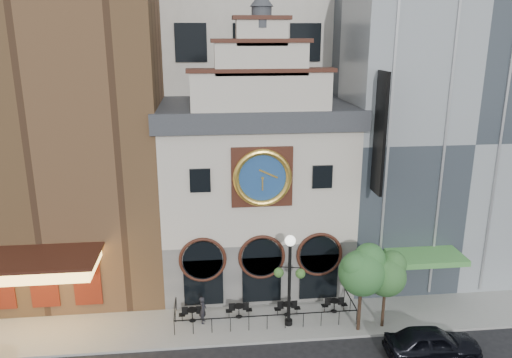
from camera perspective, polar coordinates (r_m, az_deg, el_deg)
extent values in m
plane|color=black|center=(29.24, 1.60, -18.31)|extent=(120.00, 120.00, 0.00)
cube|color=gray|center=(31.27, 0.96, -15.61)|extent=(44.00, 5.00, 0.15)
cube|color=#605E5B|center=(35.12, -0.14, -8.00)|extent=(12.00, 8.00, 4.00)
cube|color=beige|center=(33.24, -0.15, 0.67)|extent=(12.00, 8.00, 7.00)
cube|color=#2D3035|center=(32.38, -0.15, 7.68)|extent=(12.60, 8.60, 1.20)
cube|color=#391A11|center=(29.09, 0.69, 0.23)|extent=(3.60, 0.25, 3.60)
cylinder|color=navy|center=(28.96, 0.73, 0.15)|extent=(3.10, 0.12, 3.10)
torus|color=gold|center=(28.88, 0.75, 0.11)|extent=(3.46, 0.36, 3.46)
cylinder|color=#2D3035|center=(28.45, 0.64, 18.00)|extent=(1.10, 1.10, 1.10)
cube|color=brown|center=(35.41, -22.20, 8.70)|extent=(14.00, 12.00, 25.00)
cube|color=#FFBF59|center=(30.44, -24.36, -9.00)|extent=(7.00, 3.40, 0.70)
cube|color=#391A11|center=(30.26, -24.46, -8.22)|extent=(7.40, 3.80, 0.15)
cube|color=#641B0D|center=(32.77, -23.03, -11.28)|extent=(5.60, 0.15, 2.60)
cube|color=gray|center=(38.13, 19.43, 5.63)|extent=(14.00, 12.00, 20.00)
cube|color=#4F9C47|center=(32.57, 18.86, -8.46)|extent=(4.50, 2.40, 0.35)
cube|color=black|center=(29.14, 13.98, 5.03)|extent=(0.18, 1.60, 7.00)
cylinder|color=black|center=(30.72, -7.31, -14.61)|extent=(0.68, 0.68, 0.03)
cylinder|color=black|center=(30.91, -7.29, -15.20)|extent=(0.06, 0.06, 0.72)
cylinder|color=black|center=(30.87, -1.97, -14.31)|extent=(0.68, 0.68, 0.03)
cylinder|color=black|center=(31.06, -1.96, -14.90)|extent=(0.06, 0.06, 0.72)
cylinder|color=black|center=(31.10, 3.60, -14.09)|extent=(0.68, 0.68, 0.03)
cylinder|color=black|center=(31.29, 3.59, -14.67)|extent=(0.06, 0.06, 0.72)
cylinder|color=black|center=(31.75, 8.96, -13.59)|extent=(0.68, 0.68, 0.03)
cylinder|color=black|center=(31.93, 8.93, -14.16)|extent=(0.06, 0.06, 0.72)
imported|color=black|center=(29.31, 19.54, -17.26)|extent=(5.10, 2.22, 1.71)
imported|color=black|center=(30.46, -6.08, -14.66)|extent=(0.49, 0.66, 1.66)
cylinder|color=black|center=(29.33, 3.83, -12.01)|extent=(0.18, 0.18, 5.12)
cylinder|color=black|center=(30.55, 3.74, -15.99)|extent=(0.45, 0.45, 0.31)
sphere|color=white|center=(28.13, 3.93, -7.05)|extent=(0.61, 0.61, 0.61)
sphere|color=#345622|center=(29.00, 2.62, -10.63)|extent=(0.57, 0.57, 0.57)
sphere|color=#345622|center=(28.97, 5.09, -10.71)|extent=(0.57, 0.57, 0.57)
cylinder|color=#382619|center=(29.98, 11.73, -14.22)|extent=(0.20, 0.20, 2.80)
sphere|color=#275F26|center=(28.94, 11.99, -10.46)|extent=(2.60, 2.60, 2.60)
sphere|color=#275F26|center=(29.05, 12.84, -8.88)|extent=(1.80, 1.80, 1.80)
sphere|color=#275F26|center=(28.44, 11.39, -9.81)|extent=(1.60, 1.60, 1.60)
cylinder|color=#382619|center=(30.70, 14.35, -13.97)|extent=(0.18, 0.18, 2.48)
sphere|color=#295C24|center=(29.78, 14.62, -10.73)|extent=(2.30, 2.30, 2.30)
sphere|color=#295C24|center=(29.89, 15.33, -9.37)|extent=(1.59, 1.59, 1.59)
sphere|color=#295C24|center=(29.32, 14.14, -10.18)|extent=(1.41, 1.41, 1.41)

